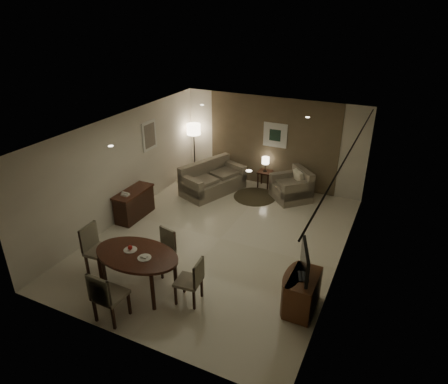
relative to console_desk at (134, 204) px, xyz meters
The scene contains 31 objects.
room_shell 2.70m from the console_desk, ahead, with size 5.50×7.00×2.70m.
taupe_accent 4.39m from the console_desk, 54.45° to the left, with size 3.96×0.03×2.70m, color brown.
curtain_wall 5.26m from the console_desk, ahead, with size 0.08×6.70×2.58m, color #C4B699, non-canonical shape.
curtain_rod 5.64m from the console_desk, ahead, with size 0.03×0.03×6.80m, color black.
art_back_frame 4.49m from the console_desk, 53.18° to the left, with size 0.72×0.03×0.72m, color silver.
art_back_canvas 4.48m from the console_desk, 53.06° to the left, with size 0.34×0.01×0.34m, color #1C3325.
art_left_frame 1.92m from the console_desk, 100.85° to the left, with size 0.03×0.60×0.80m, color silver.
art_left_canvas 1.91m from the console_desk, 100.16° to the left, with size 0.01×0.46×0.64m, color gray.
downlight_nl 3.12m from the console_desk, 58.80° to the right, with size 0.10×0.10×0.01m, color white.
downlight_nr 4.87m from the console_desk, 24.83° to the right, with size 0.10×0.10×0.01m, color white.
downlight_fl 3.12m from the console_desk, 58.80° to the left, with size 0.10×0.10×0.01m, color white.
downlight_fr 4.87m from the console_desk, 24.83° to the left, with size 0.10×0.10×0.01m, color white.
console_desk is the anchor object (origin of this frame).
telephone 0.52m from the console_desk, 90.00° to the right, with size 0.20×0.14×0.09m, color white, non-canonical shape.
tv_cabinet 5.11m from the console_desk, 17.05° to the right, with size 0.48×0.90×0.70m, color brown, non-canonical shape.
flat_tv 5.14m from the console_desk, 17.12° to the right, with size 0.06×0.88×0.60m, color black, non-canonical shape.
dining_table 2.97m from the console_desk, 51.42° to the right, with size 1.73×1.08×0.81m, color #4C2218, non-canonical shape.
chair_near 3.72m from the console_desk, 59.12° to the right, with size 0.50×0.50×1.04m, color gray, non-canonical shape.
chair_far 2.55m from the console_desk, 40.43° to the right, with size 0.44×0.44×0.92m, color gray, non-canonical shape.
chair_left 2.39m from the console_desk, 69.23° to the right, with size 0.51×0.51×1.06m, color gray, non-canonical shape.
chair_right 3.66m from the console_desk, 37.30° to the right, with size 0.45×0.45×0.93m, color gray, non-canonical shape.
plate_a 2.86m from the console_desk, 53.64° to the right, with size 0.26×0.26×0.02m, color white.
plate_b 3.18m from the console_desk, 48.86° to the right, with size 0.26×0.26×0.02m, color white.
fruit_apple 2.87m from the console_desk, 53.64° to the right, with size 0.09×0.09×0.09m, color red.
napkin 3.19m from the console_desk, 48.86° to the right, with size 0.12×0.08×0.03m, color white.
round_rug 3.46m from the console_desk, 45.60° to the left, with size 1.23×1.23×0.01m, color #443A26.
sofa 2.53m from the console_desk, 62.83° to the left, with size 0.94×1.88×0.88m, color gray, non-canonical shape.
armchair 4.36m from the console_desk, 39.47° to the left, with size 0.98×0.92×0.87m, color gray, non-canonical shape.
side_table 4.05m from the console_desk, 53.49° to the left, with size 0.39×0.39×0.50m, color black, non-canonical shape.
table_lamp 4.06m from the console_desk, 53.49° to the left, with size 0.22×0.22×0.50m, color #FFEAC1, non-canonical shape.
floor_lamp 3.16m from the console_desk, 89.16° to the left, with size 0.43×0.43×1.71m, color #FFE5B7, non-canonical shape.
Camera 1 is at (3.58, -7.30, 5.15)m, focal length 32.00 mm.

